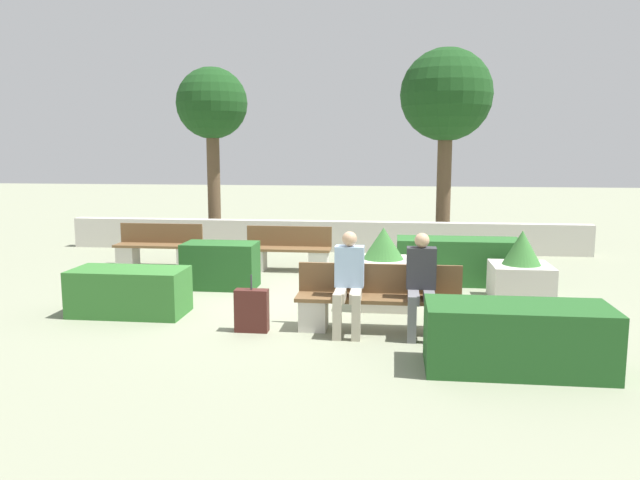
{
  "coord_description": "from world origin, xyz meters",
  "views": [
    {
      "loc": [
        1.64,
        -9.6,
        2.41
      ],
      "look_at": [
        0.44,
        0.5,
        0.9
      ],
      "focal_mm": 35.0,
      "sensor_mm": 36.0,
      "label": 1
    }
  ],
  "objects_px": {
    "planter_corner_left": "(521,272)",
    "suitcase": "(252,311)",
    "bench_left_side": "(288,254)",
    "tree_center_left": "(446,97)",
    "planter_corner_right": "(383,272)",
    "person_seated_man": "(349,278)",
    "tree_leftmost": "(212,107)",
    "bench_right_side": "(158,251)",
    "bench_front": "(379,305)",
    "person_seated_woman": "(421,280)"
  },
  "relations": [
    {
      "from": "bench_left_side",
      "to": "person_seated_man",
      "type": "relative_size",
      "value": 1.29
    },
    {
      "from": "bench_front",
      "to": "bench_left_side",
      "type": "xyz_separation_m",
      "value": [
        -1.89,
        3.87,
        -0.02
      ]
    },
    {
      "from": "bench_left_side",
      "to": "planter_corner_left",
      "type": "xyz_separation_m",
      "value": [
        4.09,
        -1.94,
        0.12
      ]
    },
    {
      "from": "bench_right_side",
      "to": "tree_leftmost",
      "type": "xyz_separation_m",
      "value": [
        0.2,
        3.39,
        3.08
      ]
    },
    {
      "from": "bench_left_side",
      "to": "planter_corner_left",
      "type": "bearing_deg",
      "value": -29.58
    },
    {
      "from": "planter_corner_left",
      "to": "planter_corner_right",
      "type": "height_order",
      "value": "planter_corner_right"
    },
    {
      "from": "bench_left_side",
      "to": "tree_center_left",
      "type": "height_order",
      "value": "tree_center_left"
    },
    {
      "from": "bench_left_side",
      "to": "planter_corner_right",
      "type": "bearing_deg",
      "value": -57.87
    },
    {
      "from": "bench_left_side",
      "to": "bench_right_side",
      "type": "bearing_deg",
      "value": 173.22
    },
    {
      "from": "planter_corner_left",
      "to": "suitcase",
      "type": "distance_m",
      "value": 4.44
    },
    {
      "from": "bench_right_side",
      "to": "person_seated_man",
      "type": "xyz_separation_m",
      "value": [
        4.19,
        -4.13,
        0.4
      ]
    },
    {
      "from": "bench_front",
      "to": "planter_corner_right",
      "type": "bearing_deg",
      "value": 88.61
    },
    {
      "from": "person_seated_woman",
      "to": "tree_leftmost",
      "type": "height_order",
      "value": "tree_leftmost"
    },
    {
      "from": "bench_front",
      "to": "bench_left_side",
      "type": "bearing_deg",
      "value": 116.05
    },
    {
      "from": "person_seated_woman",
      "to": "tree_center_left",
      "type": "distance_m",
      "value": 8.48
    },
    {
      "from": "planter_corner_right",
      "to": "tree_center_left",
      "type": "relative_size",
      "value": 0.25
    },
    {
      "from": "bench_right_side",
      "to": "bench_front",
      "type": "bearing_deg",
      "value": -36.43
    },
    {
      "from": "person_seated_man",
      "to": "person_seated_woman",
      "type": "xyz_separation_m",
      "value": [
        0.94,
        -0.0,
        -0.0
      ]
    },
    {
      "from": "bench_left_side",
      "to": "planter_corner_right",
      "type": "relative_size",
      "value": 1.4
    },
    {
      "from": "bench_right_side",
      "to": "tree_center_left",
      "type": "distance_m",
      "value": 7.82
    },
    {
      "from": "bench_right_side",
      "to": "planter_corner_left",
      "type": "xyz_separation_m",
      "value": [
        6.78,
        -2.06,
        0.12
      ]
    },
    {
      "from": "person_seated_man",
      "to": "planter_corner_right",
      "type": "distance_m",
      "value": 1.47
    },
    {
      "from": "person_seated_man",
      "to": "tree_leftmost",
      "type": "height_order",
      "value": "tree_leftmost"
    },
    {
      "from": "bench_left_side",
      "to": "tree_center_left",
      "type": "relative_size",
      "value": 0.35
    },
    {
      "from": "bench_right_side",
      "to": "person_seated_man",
      "type": "distance_m",
      "value": 5.9
    },
    {
      "from": "suitcase",
      "to": "tree_center_left",
      "type": "height_order",
      "value": "tree_center_left"
    },
    {
      "from": "suitcase",
      "to": "tree_leftmost",
      "type": "bearing_deg",
      "value": 109.62
    },
    {
      "from": "person_seated_man",
      "to": "tree_center_left",
      "type": "height_order",
      "value": "tree_center_left"
    },
    {
      "from": "bench_left_side",
      "to": "bench_right_side",
      "type": "xyz_separation_m",
      "value": [
        -2.7,
        0.12,
        0.0
      ]
    },
    {
      "from": "person_seated_man",
      "to": "tree_center_left",
      "type": "relative_size",
      "value": 0.28
    },
    {
      "from": "person_seated_woman",
      "to": "planter_corner_right",
      "type": "distance_m",
      "value": 1.5
    },
    {
      "from": "planter_corner_left",
      "to": "person_seated_woman",
      "type": "bearing_deg",
      "value": -128.6
    },
    {
      "from": "planter_corner_right",
      "to": "tree_center_left",
      "type": "height_order",
      "value": "tree_center_left"
    },
    {
      "from": "bench_front",
      "to": "person_seated_woman",
      "type": "bearing_deg",
      "value": -15.13
    },
    {
      "from": "planter_corner_right",
      "to": "person_seated_man",
      "type": "bearing_deg",
      "value": -106.79
    },
    {
      "from": "planter_corner_left",
      "to": "bench_left_side",
      "type": "bearing_deg",
      "value": 154.59
    },
    {
      "from": "planter_corner_left",
      "to": "tree_center_left",
      "type": "relative_size",
      "value": 0.23
    },
    {
      "from": "bench_front",
      "to": "planter_corner_right",
      "type": "height_order",
      "value": "planter_corner_right"
    },
    {
      "from": "planter_corner_left",
      "to": "planter_corner_right",
      "type": "xyz_separation_m",
      "value": [
        -2.17,
        -0.67,
        0.08
      ]
    },
    {
      "from": "person_seated_woman",
      "to": "tree_center_left",
      "type": "xyz_separation_m",
      "value": [
        0.87,
        7.93,
        2.9
      ]
    },
    {
      "from": "suitcase",
      "to": "tree_center_left",
      "type": "bearing_deg",
      "value": 69.09
    },
    {
      "from": "tree_center_left",
      "to": "suitcase",
      "type": "bearing_deg",
      "value": -110.91
    },
    {
      "from": "tree_center_left",
      "to": "bench_right_side",
      "type": "bearing_deg",
      "value": -147.69
    },
    {
      "from": "bench_front",
      "to": "planter_corner_right",
      "type": "distance_m",
      "value": 1.27
    },
    {
      "from": "bench_right_side",
      "to": "planter_corner_left",
      "type": "distance_m",
      "value": 7.09
    },
    {
      "from": "planter_corner_left",
      "to": "suitcase",
      "type": "relative_size",
      "value": 1.46
    },
    {
      "from": "tree_leftmost",
      "to": "person_seated_woman",
      "type": "bearing_deg",
      "value": -56.78
    },
    {
      "from": "planter_corner_right",
      "to": "tree_leftmost",
      "type": "xyz_separation_m",
      "value": [
        -4.42,
        6.13,
        2.87
      ]
    },
    {
      "from": "tree_leftmost",
      "to": "tree_center_left",
      "type": "height_order",
      "value": "tree_center_left"
    },
    {
      "from": "planter_corner_right",
      "to": "bench_front",
      "type": "bearing_deg",
      "value": -91.39
    }
  ]
}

